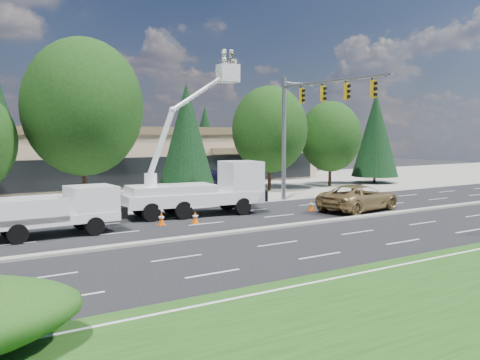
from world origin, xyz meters
TOP-DOWN VIEW (x-y plane):
  - ground at (0.00, 0.00)m, footprint 140.00×140.00m
  - concrete_apron at (0.00, 20.00)m, footprint 140.00×22.00m
  - road_median at (0.00, 0.00)m, footprint 120.00×0.55m
  - strip_mall at (0.00, 29.97)m, footprint 50.40×15.40m
  - tree_front_d at (-3.00, 15.00)m, footprint 8.26×8.26m
  - tree_front_e at (5.00, 15.00)m, footprint 4.45×4.45m
  - tree_front_f at (13.00, 15.00)m, footprint 6.47×6.47m
  - tree_front_g at (20.00, 15.00)m, footprint 5.70×5.70m
  - tree_front_h at (26.00, 15.00)m, footprint 4.57×4.57m
  - tree_back_c at (10.00, 42.00)m, footprint 3.80×3.80m
  - tree_back_d at (22.00, 42.00)m, footprint 4.39×4.39m
  - signal_mast at (10.03, 7.04)m, footprint 2.76×10.16m
  - utility_pickup at (-7.46, 4.21)m, footprint 6.08×2.50m
  - bucket_truck at (1.59, 6.09)m, footprint 8.65×3.68m
  - traffic_cone_a at (-9.62, 3.66)m, footprint 0.40×0.40m
  - traffic_cone_b at (-2.24, 4.14)m, footprint 0.40×0.40m
  - traffic_cone_c at (-0.51, 3.54)m, footprint 0.40×0.40m
  - traffic_cone_d at (8.01, 3.79)m, footprint 0.40×0.40m
  - traffic_cone_e at (11.30, 3.32)m, footprint 0.40×0.40m
  - minivan at (10.57, 2.14)m, footprint 6.34×3.67m
  - parked_car_east at (10.30, 21.00)m, footprint 2.98×4.91m

SIDE VIEW (x-z plane):
  - ground at x=0.00m, z-range 0.00..0.00m
  - concrete_apron at x=0.00m, z-range 0.00..0.01m
  - road_median at x=0.00m, z-range 0.00..0.12m
  - traffic_cone_a at x=-9.62m, z-range -0.01..0.69m
  - traffic_cone_b at x=-2.24m, z-range -0.01..0.69m
  - traffic_cone_c at x=-0.51m, z-range -0.01..0.69m
  - traffic_cone_d at x=8.01m, z-range -0.01..0.69m
  - traffic_cone_e at x=11.30m, z-range -0.01..0.69m
  - parked_car_east at x=10.30m, z-range 0.00..1.53m
  - minivan at x=10.57m, z-range 0.00..1.66m
  - utility_pickup at x=-7.46m, z-range -0.20..2.11m
  - bucket_truck at x=1.59m, z-range -2.86..7.11m
  - strip_mall at x=0.00m, z-range 0.08..5.58m
  - tree_back_c at x=10.00m, z-range 0.27..7.76m
  - tree_front_g at x=20.00m, z-range 0.67..8.58m
  - tree_back_d at x=22.00m, z-range 0.32..8.98m
  - tree_front_e at x=5.00m, z-range 0.32..9.09m
  - tree_front_h at x=26.00m, z-range 0.33..9.33m
  - tree_front_f at x=13.00m, z-range 0.77..9.74m
  - signal_mast at x=10.03m, z-range 1.56..10.56m
  - tree_front_d at x=-3.00m, z-range 0.98..12.45m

